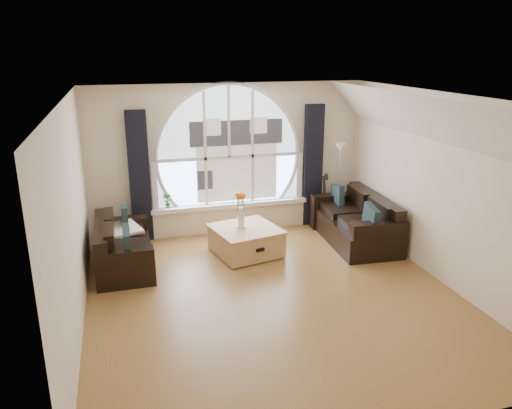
# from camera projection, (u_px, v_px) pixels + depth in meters

# --- Properties ---
(ground) EXTENTS (5.00, 5.50, 0.01)m
(ground) POSITION_uv_depth(u_px,v_px,m) (273.00, 295.00, 6.91)
(ground) COLOR brown
(ground) RESTS_ON ground
(ceiling) EXTENTS (5.00, 5.50, 0.01)m
(ceiling) POSITION_uv_depth(u_px,v_px,m) (276.00, 97.00, 6.09)
(ceiling) COLOR silver
(ceiling) RESTS_ON ground
(wall_back) EXTENTS (5.00, 0.01, 2.70)m
(wall_back) POSITION_uv_depth(u_px,v_px,m) (229.00, 159.00, 9.03)
(wall_back) COLOR beige
(wall_back) RESTS_ON ground
(wall_front) EXTENTS (5.00, 0.01, 2.70)m
(wall_front) POSITION_uv_depth(u_px,v_px,m) (379.00, 302.00, 3.98)
(wall_front) COLOR beige
(wall_front) RESTS_ON ground
(wall_left) EXTENTS (0.01, 5.50, 2.70)m
(wall_left) POSITION_uv_depth(u_px,v_px,m) (72.00, 220.00, 5.86)
(wall_left) COLOR beige
(wall_left) RESTS_ON ground
(wall_right) EXTENTS (0.01, 5.50, 2.70)m
(wall_right) POSITION_uv_depth(u_px,v_px,m) (441.00, 189.00, 7.14)
(wall_right) COLOR beige
(wall_right) RESTS_ON ground
(attic_slope) EXTENTS (0.92, 5.50, 0.72)m
(attic_slope) POSITION_uv_depth(u_px,v_px,m) (430.00, 119.00, 6.76)
(attic_slope) COLOR silver
(attic_slope) RESTS_ON ground
(arched_window) EXTENTS (2.60, 0.06, 2.15)m
(arched_window) POSITION_uv_depth(u_px,v_px,m) (229.00, 144.00, 8.91)
(arched_window) COLOR silver
(arched_window) RESTS_ON wall_back
(window_sill) EXTENTS (2.90, 0.22, 0.08)m
(window_sill) POSITION_uv_depth(u_px,v_px,m) (230.00, 205.00, 9.19)
(window_sill) COLOR white
(window_sill) RESTS_ON wall_back
(window_frame) EXTENTS (2.76, 0.08, 2.15)m
(window_frame) POSITION_uv_depth(u_px,v_px,m) (229.00, 145.00, 8.89)
(window_frame) COLOR white
(window_frame) RESTS_ON wall_back
(neighbor_house) EXTENTS (1.70, 0.02, 1.50)m
(neighbor_house) POSITION_uv_depth(u_px,v_px,m) (237.00, 151.00, 8.98)
(neighbor_house) COLOR silver
(neighbor_house) RESTS_ON wall_back
(curtain_left) EXTENTS (0.35, 0.12, 2.30)m
(curtain_left) POSITION_uv_depth(u_px,v_px,m) (139.00, 177.00, 8.56)
(curtain_left) COLOR black
(curtain_left) RESTS_ON ground
(curtain_right) EXTENTS (0.35, 0.12, 2.30)m
(curtain_right) POSITION_uv_depth(u_px,v_px,m) (313.00, 166.00, 9.39)
(curtain_right) COLOR black
(curtain_right) RESTS_ON ground
(sofa_left) EXTENTS (0.83, 1.65, 0.73)m
(sofa_left) POSITION_uv_depth(u_px,v_px,m) (124.00, 243.00, 7.70)
(sofa_left) COLOR black
(sofa_left) RESTS_ON ground
(sofa_right) EXTENTS (1.04, 1.92, 0.83)m
(sofa_right) POSITION_uv_depth(u_px,v_px,m) (355.00, 220.00, 8.70)
(sofa_right) COLOR black
(sofa_right) RESTS_ON ground
(coffee_chest) EXTENTS (1.20, 1.20, 0.49)m
(coffee_chest) POSITION_uv_depth(u_px,v_px,m) (246.00, 240.00, 8.24)
(coffee_chest) COLOR tan
(coffee_chest) RESTS_ON ground
(throw_blanket) EXTENTS (0.71, 0.71, 0.10)m
(throw_blanket) POSITION_uv_depth(u_px,v_px,m) (121.00, 230.00, 7.94)
(throw_blanket) COLOR silver
(throw_blanket) RESTS_ON sofa_left
(vase_flowers) EXTENTS (0.24, 0.24, 0.70)m
(vase_flowers) POSITION_uv_depth(u_px,v_px,m) (241.00, 205.00, 8.08)
(vase_flowers) COLOR white
(vase_flowers) RESTS_ON coffee_chest
(floor_lamp) EXTENTS (0.24, 0.24, 1.60)m
(floor_lamp) POSITION_uv_depth(u_px,v_px,m) (338.00, 185.00, 9.39)
(floor_lamp) COLOR #B2B2B2
(floor_lamp) RESTS_ON ground
(guitar) EXTENTS (0.37, 0.26, 1.06)m
(guitar) POSITION_uv_depth(u_px,v_px,m) (323.00, 199.00, 9.44)
(guitar) COLOR brown
(guitar) RESTS_ON ground
(potted_plant) EXTENTS (0.18, 0.16, 0.29)m
(potted_plant) POSITION_uv_depth(u_px,v_px,m) (167.00, 200.00, 8.84)
(potted_plant) COLOR #1E6023
(potted_plant) RESTS_ON window_sill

